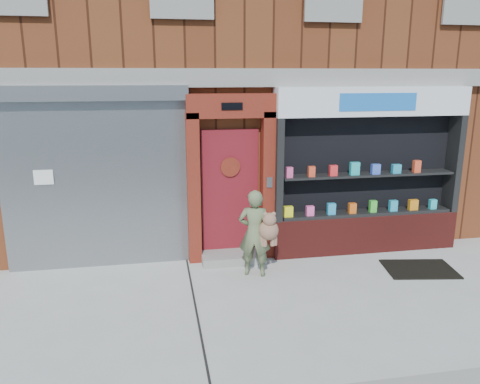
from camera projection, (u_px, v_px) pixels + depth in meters
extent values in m
plane|color=#9E9E99|center=(303.00, 302.00, 6.77)|extent=(80.00, 80.00, 0.00)
cube|color=#5B2814|center=(233.00, 41.00, 11.51)|extent=(12.00, 8.00, 8.00)
cube|color=gray|center=(274.00, 78.00, 7.83)|extent=(12.00, 0.16, 0.30)
cube|color=gray|center=(97.00, 186.00, 7.75)|extent=(3.00, 0.10, 2.80)
cube|color=slate|center=(89.00, 93.00, 7.32)|extent=(3.10, 0.30, 0.24)
cube|color=white|center=(44.00, 177.00, 7.50)|extent=(0.30, 0.01, 0.24)
cube|color=#5E1910|center=(193.00, 189.00, 7.98)|extent=(0.22, 0.28, 2.60)
cube|color=#5E1910|center=(267.00, 186.00, 8.21)|extent=(0.22, 0.28, 2.60)
cube|color=#5E1910|center=(231.00, 106.00, 7.75)|extent=(1.50, 0.28, 0.40)
cube|color=black|center=(232.00, 106.00, 7.61)|extent=(0.35, 0.01, 0.12)
cube|color=maroon|center=(230.00, 192.00, 8.23)|extent=(1.00, 0.06, 2.20)
cylinder|color=black|center=(230.00, 167.00, 8.08)|extent=(0.28, 0.02, 0.28)
cylinder|color=#5E1910|center=(230.00, 167.00, 8.07)|extent=(0.34, 0.02, 0.34)
cube|color=gray|center=(233.00, 257.00, 8.24)|extent=(1.10, 0.55, 0.15)
cube|color=slate|center=(270.00, 182.00, 8.04)|extent=(0.10, 0.02, 0.18)
cube|color=maroon|center=(364.00, 232.00, 8.71)|extent=(3.50, 0.40, 0.70)
cube|color=black|center=(277.00, 170.00, 8.11)|extent=(0.12, 0.40, 1.80)
cube|color=black|center=(453.00, 163.00, 8.70)|extent=(0.12, 0.40, 1.80)
cube|color=black|center=(364.00, 164.00, 8.58)|extent=(3.30, 0.03, 1.80)
cube|color=black|center=(365.00, 213.00, 8.62)|extent=(3.20, 0.36, 0.06)
cube|color=black|center=(368.00, 174.00, 8.44)|extent=(3.20, 0.36, 0.04)
cube|color=white|center=(373.00, 101.00, 8.12)|extent=(3.50, 0.40, 0.50)
cube|color=#1759AC|center=(378.00, 102.00, 7.93)|extent=(1.40, 0.01, 0.30)
cube|color=yellow|center=(288.00, 212.00, 8.25)|extent=(0.16, 0.09, 0.19)
cube|color=#F652A1|center=(310.00, 211.00, 8.32)|extent=(0.14, 0.09, 0.17)
cube|color=#2692C2|center=(331.00, 209.00, 8.38)|extent=(0.14, 0.09, 0.20)
cube|color=orange|center=(352.00, 208.00, 8.46)|extent=(0.13, 0.09, 0.19)
cube|color=green|center=(373.00, 206.00, 8.52)|extent=(0.12, 0.09, 0.22)
cube|color=#269DBE|center=(393.00, 206.00, 8.60)|extent=(0.14, 0.09, 0.20)
cube|color=orange|center=(413.00, 205.00, 8.67)|extent=(0.17, 0.09, 0.19)
cube|color=#26B3C0|center=(433.00, 204.00, 8.74)|extent=(0.12, 0.09, 0.18)
cube|color=#DC4984|center=(289.00, 172.00, 8.07)|extent=(0.11, 0.09, 0.18)
cube|color=#E04627|center=(311.00, 171.00, 8.14)|extent=(0.11, 0.09, 0.18)
cube|color=red|center=(333.00, 171.00, 8.21)|extent=(0.13, 0.09, 0.19)
cube|color=#22A9AC|center=(355.00, 169.00, 8.28)|extent=(0.16, 0.09, 0.23)
cube|color=blue|center=(376.00, 169.00, 8.35)|extent=(0.16, 0.09, 0.18)
cube|color=teal|center=(396.00, 169.00, 8.43)|extent=(0.16, 0.09, 0.16)
cube|color=#E74A28|center=(417.00, 166.00, 8.49)|extent=(0.13, 0.09, 0.22)
imported|color=#5D6B46|center=(254.00, 233.00, 7.54)|extent=(0.61, 0.49, 1.44)
sphere|color=brown|center=(269.00, 230.00, 7.46)|extent=(0.32, 0.32, 0.32)
sphere|color=brown|center=(270.00, 219.00, 7.36)|extent=(0.22, 0.22, 0.22)
sphere|color=brown|center=(266.00, 214.00, 7.33)|extent=(0.08, 0.08, 0.08)
sphere|color=brown|center=(274.00, 214.00, 7.35)|extent=(0.08, 0.08, 0.08)
cylinder|color=brown|center=(262.00, 240.00, 7.48)|extent=(0.08, 0.08, 0.19)
cylinder|color=brown|center=(275.00, 239.00, 7.52)|extent=(0.08, 0.08, 0.19)
cylinder|color=brown|center=(265.00, 240.00, 7.47)|extent=(0.08, 0.08, 0.19)
cylinder|color=brown|center=(273.00, 240.00, 7.49)|extent=(0.08, 0.08, 0.19)
cube|color=black|center=(419.00, 269.00, 7.89)|extent=(1.25, 0.97, 0.03)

